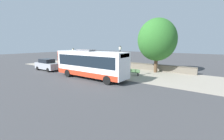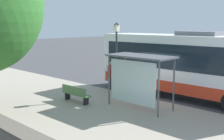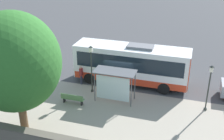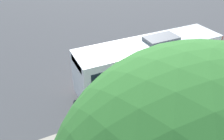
% 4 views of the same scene
% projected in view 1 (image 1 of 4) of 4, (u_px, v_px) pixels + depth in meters
% --- Properties ---
extents(ground_plane, '(120.00, 120.00, 0.00)m').
position_uv_depth(ground_plane, '(104.00, 77.00, 19.94)').
color(ground_plane, '#424244').
rests_on(ground_plane, ground).
extents(sidewalk_plaza, '(9.00, 44.00, 0.02)m').
position_uv_depth(sidewalk_plaza, '(122.00, 72.00, 23.54)').
color(sidewalk_plaza, '#9E9384').
rests_on(sidewalk_plaza, ground).
extents(stone_wall, '(0.60, 20.00, 1.07)m').
position_uv_depth(stone_wall, '(134.00, 65.00, 26.69)').
color(stone_wall, '#6B6356').
rests_on(stone_wall, ground).
extents(bus, '(2.60, 10.00, 3.66)m').
position_uv_depth(bus, '(91.00, 64.00, 18.81)').
color(bus, white).
rests_on(bus, ground).
extents(bus_shelter, '(1.53, 3.24, 2.57)m').
position_uv_depth(bus_shelter, '(110.00, 60.00, 21.27)').
color(bus_shelter, '#515459').
rests_on(bus_shelter, ground).
extents(pedestrian, '(0.34, 0.24, 1.78)m').
position_uv_depth(pedestrian, '(125.00, 72.00, 17.81)').
color(pedestrian, '#2D3347').
rests_on(pedestrian, ground).
extents(bench, '(0.40, 1.86, 0.88)m').
position_uv_depth(bench, '(133.00, 72.00, 20.95)').
color(bench, '#4C7247').
rests_on(bench, ground).
extents(street_lamp_near, '(0.28, 0.28, 3.69)m').
position_uv_depth(street_lamp_near, '(73.00, 57.00, 24.63)').
color(street_lamp_near, '#2D332D').
rests_on(street_lamp_near, ground).
extents(street_lamp_far, '(0.28, 0.28, 4.13)m').
position_uv_depth(street_lamp_far, '(120.00, 59.00, 19.20)').
color(street_lamp_far, '#2D332D').
rests_on(street_lamp_far, ground).
extents(shade_tree, '(5.72, 5.72, 8.10)m').
position_uv_depth(shade_tree, '(157.00, 40.00, 22.29)').
color(shade_tree, brown).
rests_on(shade_tree, ground).
extents(parked_car_behind_bus, '(1.95, 4.68, 1.89)m').
position_uv_depth(parked_car_behind_bus, '(47.00, 65.00, 24.74)').
color(parked_car_behind_bus, '#9EA0A8').
rests_on(parked_car_behind_bus, ground).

